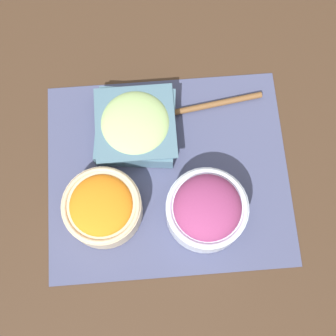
# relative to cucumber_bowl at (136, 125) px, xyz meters

# --- Properties ---
(ground_plane) EXTENTS (3.00, 3.00, 0.00)m
(ground_plane) POSITION_rel_cucumber_bowl_xyz_m (-0.05, 0.09, -0.03)
(ground_plane) COLOR #422D1E
(placemat) EXTENTS (0.46, 0.39, 0.00)m
(placemat) POSITION_rel_cucumber_bowl_xyz_m (-0.05, 0.09, -0.03)
(placemat) COLOR #474C70
(placemat) RESTS_ON ground_plane
(cucumber_bowl) EXTENTS (0.16, 0.16, 0.06)m
(cucumber_bowl) POSITION_rel_cucumber_bowl_xyz_m (0.00, 0.00, 0.00)
(cucumber_bowl) COLOR slate
(cucumber_bowl) RESTS_ON placemat
(onion_bowl) EXTENTS (0.15, 0.15, 0.09)m
(onion_bowl) POSITION_rel_cucumber_bowl_xyz_m (-0.12, 0.17, 0.01)
(onion_bowl) COLOR silver
(onion_bowl) RESTS_ON placemat
(carrot_bowl) EXTENTS (0.14, 0.14, 0.07)m
(carrot_bowl) POSITION_rel_cucumber_bowl_xyz_m (0.07, 0.15, 0.01)
(carrot_bowl) COLOR beige
(carrot_bowl) RESTS_ON placemat
(wooden_spoon) EXTENTS (0.25, 0.06, 0.02)m
(wooden_spoon) POSITION_rel_cucumber_bowl_xyz_m (-0.08, -0.03, -0.02)
(wooden_spoon) COLOR brown
(wooden_spoon) RESTS_ON placemat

